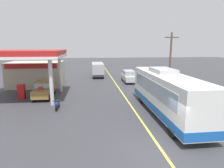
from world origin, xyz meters
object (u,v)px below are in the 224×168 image
object	(u,v)px
pedestrian_near_pump	(41,91)
car_trailing_behind_bus	(129,76)
cyclist_on_shoulder	(208,114)
motorcycle_parked_forecourt	(57,104)
coach_bus_main	(166,94)
minibus_opposing_lane	(98,68)
car_at_pump	(44,88)

from	to	relation	value
pedestrian_near_pump	car_trailing_behind_bus	world-z (taller)	car_trailing_behind_bus
cyclist_on_shoulder	motorcycle_parked_forecourt	distance (m)	12.22
coach_bus_main	motorcycle_parked_forecourt	size ratio (longest dim) A/B	6.13
motorcycle_parked_forecourt	pedestrian_near_pump	distance (m)	3.81
coach_bus_main	pedestrian_near_pump	world-z (taller)	coach_bus_main
coach_bus_main	minibus_opposing_lane	world-z (taller)	coach_bus_main
cyclist_on_shoulder	car_trailing_behind_bus	bearing A→B (deg)	98.24
coach_bus_main	car_at_pump	world-z (taller)	coach_bus_main
car_trailing_behind_bus	coach_bus_main	bearing A→B (deg)	-89.32
car_at_pump	motorcycle_parked_forecourt	xyz separation A→B (m)	(2.03, -4.15, -0.57)
motorcycle_parked_forecourt	car_trailing_behind_bus	world-z (taller)	car_trailing_behind_bus
car_at_pump	motorcycle_parked_forecourt	distance (m)	4.66
pedestrian_near_pump	cyclist_on_shoulder	bearing A→B (deg)	-30.27
car_at_pump	minibus_opposing_lane	distance (m)	15.08
coach_bus_main	car_at_pump	distance (m)	12.91
cyclist_on_shoulder	pedestrian_near_pump	bearing A→B (deg)	149.73
coach_bus_main	pedestrian_near_pump	bearing A→B (deg)	153.75
minibus_opposing_lane	pedestrian_near_pump	size ratio (longest dim) A/B	3.69
cyclist_on_shoulder	motorcycle_parked_forecourt	world-z (taller)	cyclist_on_shoulder
coach_bus_main	pedestrian_near_pump	xyz separation A→B (m)	(-11.21, 5.53, -0.79)
coach_bus_main	cyclist_on_shoulder	size ratio (longest dim) A/B	6.07
motorcycle_parked_forecourt	pedestrian_near_pump	xyz separation A→B (m)	(-2.15, 3.11, 0.49)
car_at_pump	motorcycle_parked_forecourt	bearing A→B (deg)	-63.91
minibus_opposing_lane	pedestrian_near_pump	distance (m)	16.08
pedestrian_near_pump	coach_bus_main	bearing A→B (deg)	-26.25
pedestrian_near_pump	motorcycle_parked_forecourt	bearing A→B (deg)	-55.36
motorcycle_parked_forecourt	pedestrian_near_pump	bearing A→B (deg)	124.64
motorcycle_parked_forecourt	cyclist_on_shoulder	bearing A→B (deg)	-22.73
cyclist_on_shoulder	motorcycle_parked_forecourt	xyz separation A→B (m)	(-11.26, 4.72, -0.34)
coach_bus_main	car_trailing_behind_bus	size ratio (longest dim) A/B	2.63
car_at_pump	minibus_opposing_lane	bearing A→B (deg)	65.00
motorcycle_parked_forecourt	car_trailing_behind_bus	size ratio (longest dim) A/B	0.43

